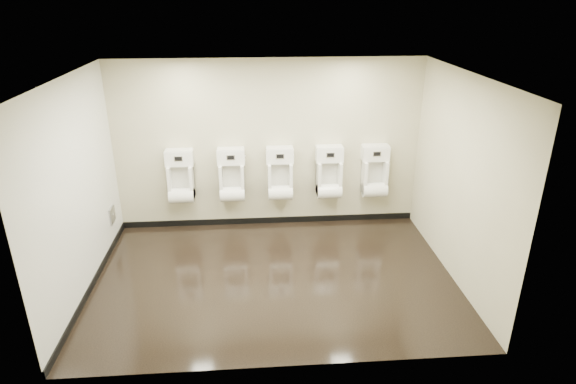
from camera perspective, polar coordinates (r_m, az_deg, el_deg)
name	(u,v)px	position (r m, az deg, el deg)	size (l,w,h in m)	color
ground	(275,277)	(6.89, -1.59, -10.07)	(5.00, 3.50, 0.00)	black
ceiling	(272,76)	(5.87, -1.89, 13.57)	(5.00, 3.50, 0.00)	white
back_wall	(268,146)	(7.90, -2.35, 5.52)	(5.00, 0.02, 2.80)	#BDB896
front_wall	(282,253)	(4.67, -0.66, -7.23)	(5.00, 0.02, 2.80)	#BDB896
left_wall	(76,191)	(6.63, -23.84, 0.10)	(0.02, 3.50, 2.80)	#BDB896
right_wall	(460,180)	(6.83, 19.74, 1.34)	(0.02, 3.50, 2.80)	#BDB896
tile_overlay_left	(76,191)	(6.63, -23.80, 0.10)	(0.01, 3.50, 2.80)	white
skirting_back	(270,220)	(8.39, -2.20, -3.35)	(5.00, 0.02, 0.10)	black
skirting_left	(94,282)	(7.22, -22.05, -9.84)	(0.02, 3.50, 0.10)	black
access_panel	(112,215)	(8.02, -20.12, -2.54)	(0.04, 0.25, 0.25)	#9E9EA3
urinal_0	(181,180)	(8.00, -12.58, 1.39)	(0.46, 0.34, 0.85)	white
urinal_1	(232,179)	(7.92, -6.67, 1.58)	(0.46, 0.34, 0.85)	white
urinal_2	(280,177)	(7.93, -0.96, 1.75)	(0.46, 0.34, 0.85)	white
urinal_3	(329,176)	(8.01, 4.89, 1.90)	(0.46, 0.34, 0.85)	white
urinal_4	(375,175)	(8.17, 10.22, 2.03)	(0.46, 0.34, 0.85)	white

